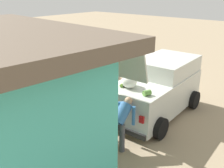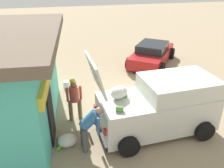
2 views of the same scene
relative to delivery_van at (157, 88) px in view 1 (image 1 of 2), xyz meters
name	(u,v)px [view 1 (image 1 of 2)]	position (x,y,z in m)	size (l,w,h in m)	color
ground_plane	(111,97)	(2.11, 0.04, -0.95)	(60.00, 60.00, 0.00)	#9E896B
delivery_van	(157,88)	(0.00, 0.00, 0.00)	(2.21, 4.18, 2.84)	silver
parked_sedan	(85,57)	(5.99, -2.24, -0.35)	(4.27, 3.86, 1.23)	maroon
vendor_standing	(74,104)	(1.27, 2.73, -0.04)	(0.39, 0.56, 1.60)	#726047
customer_bending	(121,119)	(-0.37, 2.45, -0.10)	(0.57, 0.73, 1.40)	#4C4C51
unloaded_banana_pile	(97,148)	(-0.10, 3.15, -0.77)	(0.72, 0.68, 0.40)	silver
paint_bucket	(24,104)	(3.92, 2.92, -0.78)	(0.27, 0.27, 0.35)	silver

